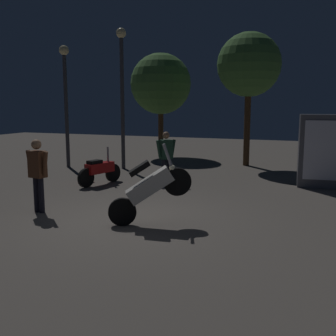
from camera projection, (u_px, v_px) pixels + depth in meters
name	position (u px, v px, depth m)	size (l,w,h in m)	color
ground_plane	(132.00, 220.00, 8.33)	(40.00, 40.00, 0.00)	#605951
motorcycle_white_foreground	(150.00, 188.00, 7.90)	(1.51, 0.87, 1.63)	black
motorcycle_red_parked_left	(100.00, 170.00, 11.91)	(0.55, 1.62, 1.11)	black
person_rider_beside	(38.00, 169.00, 8.77)	(0.67, 0.29, 1.63)	black
person_bystander_far	(166.00, 153.00, 11.90)	(0.50, 0.56, 1.58)	black
streetlamp_near	(122.00, 81.00, 14.43)	(0.36, 0.36, 5.06)	#38383D
streetlamp_far	(66.00, 90.00, 14.86)	(0.36, 0.36, 4.52)	#38383D
tree_left_bg	(161.00, 84.00, 18.22)	(2.76, 2.76, 4.68)	#4C331E
tree_center_bg	(249.00, 65.00, 15.11)	(2.42, 2.42, 5.07)	#4C331E
kiosk_billboard	(328.00, 151.00, 11.43)	(1.65, 0.70, 2.10)	#595960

